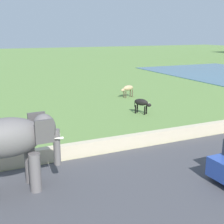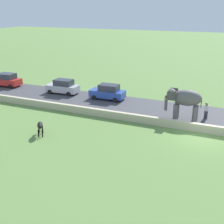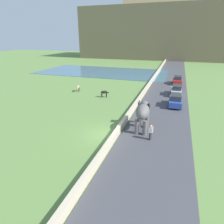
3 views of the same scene
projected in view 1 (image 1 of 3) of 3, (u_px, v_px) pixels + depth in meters
elephant at (13, 142)px, 11.38m from camera, size 1.51×3.49×2.99m
cow_black at (142, 103)px, 22.98m from camera, size 1.33×1.07×1.15m
cow_tan at (128, 89)px, 28.87m from camera, size 0.64×1.42×1.15m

